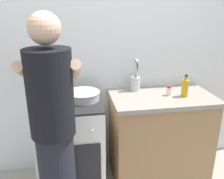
% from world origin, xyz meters
% --- Properties ---
extents(back_wall, '(3.20, 0.10, 2.50)m').
position_xyz_m(back_wall, '(0.20, 0.50, 1.25)').
color(back_wall, silver).
rests_on(back_wall, ground).
extents(countertop, '(1.00, 0.60, 0.90)m').
position_xyz_m(countertop, '(0.55, 0.15, 0.45)').
color(countertop, '#99724C').
rests_on(countertop, ground).
extents(stove_range, '(0.60, 0.62, 0.90)m').
position_xyz_m(stove_range, '(-0.35, 0.15, 0.45)').
color(stove_range, white).
rests_on(stove_range, ground).
extents(pot, '(0.27, 0.20, 0.11)m').
position_xyz_m(pot, '(-0.49, 0.13, 0.95)').
color(pot, '#B2B2B7').
rests_on(pot, stove_range).
extents(mixing_bowl, '(0.31, 0.31, 0.08)m').
position_xyz_m(mixing_bowl, '(-0.21, 0.16, 0.95)').
color(mixing_bowl, '#B7B7BC').
rests_on(mixing_bowl, stove_range).
extents(utensil_crock, '(0.10, 0.10, 0.33)m').
position_xyz_m(utensil_crock, '(0.33, 0.34, 1.01)').
color(utensil_crock, silver).
rests_on(utensil_crock, countertop).
extents(spice_bottle, '(0.04, 0.04, 0.09)m').
position_xyz_m(spice_bottle, '(0.61, 0.14, 0.95)').
color(spice_bottle, silver).
rests_on(spice_bottle, countertop).
extents(oil_bottle, '(0.06, 0.06, 0.22)m').
position_xyz_m(oil_bottle, '(0.75, 0.09, 0.99)').
color(oil_bottle, gold).
rests_on(oil_bottle, countertop).
extents(person, '(0.41, 0.50, 1.70)m').
position_xyz_m(person, '(-0.44, -0.42, 0.86)').
color(person, black).
rests_on(person, ground).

